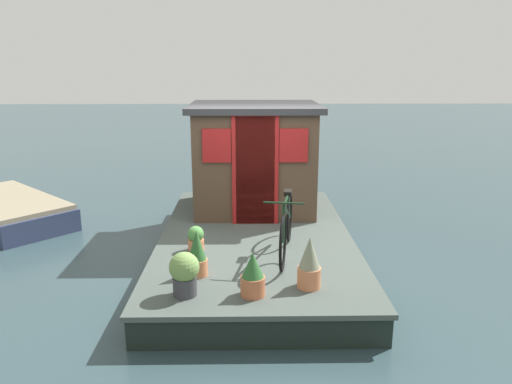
% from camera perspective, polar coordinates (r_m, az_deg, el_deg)
% --- Properties ---
extents(ground_plane, '(60.00, 60.00, 0.00)m').
position_cam_1_polar(ground_plane, '(7.49, -0.03, -7.87)').
color(ground_plane, '#2D4247').
extents(houseboat_deck, '(4.94, 2.81, 0.41)m').
position_cam_1_polar(houseboat_deck, '(7.42, -0.03, -6.39)').
color(houseboat_deck, '#424C47').
rests_on(houseboat_deck, ground_plane).
extents(houseboat_cabin, '(1.90, 2.16, 1.81)m').
position_cam_1_polar(houseboat_cabin, '(8.42, -0.18, 4.11)').
color(houseboat_cabin, '#4C3828').
rests_on(houseboat_cabin, houseboat_deck).
extents(bicycle, '(1.74, 0.50, 0.85)m').
position_cam_1_polar(bicycle, '(6.47, 3.55, -3.99)').
color(bicycle, black).
rests_on(bicycle, houseboat_deck).
extents(potted_plant_sage, '(0.27, 0.27, 0.50)m').
position_cam_1_polar(potted_plant_sage, '(5.40, -0.38, -9.65)').
color(potted_plant_sage, '#B2603D').
rests_on(potted_plant_sage, houseboat_deck).
extents(potted_plant_thyme, '(0.22, 0.22, 0.34)m').
position_cam_1_polar(potted_plant_thyme, '(6.72, -7.00, -5.38)').
color(potted_plant_thyme, '#C6754C').
rests_on(potted_plant_thyme, houseboat_deck).
extents(potted_plant_mint, '(0.27, 0.27, 0.60)m').
position_cam_1_polar(potted_plant_mint, '(5.60, 6.21, -8.26)').
color(potted_plant_mint, '#C6754C').
rests_on(potted_plant_mint, houseboat_deck).
extents(potted_plant_basil, '(0.25, 0.25, 0.57)m').
position_cam_1_polar(potted_plant_basil, '(5.92, -6.86, -7.16)').
color(potted_plant_basil, '#C6754C').
rests_on(potted_plant_basil, houseboat_deck).
extents(potted_plant_geranium, '(0.33, 0.33, 0.49)m').
position_cam_1_polar(potted_plant_geranium, '(5.45, -8.32, -9.24)').
color(potted_plant_geranium, '#38383D').
rests_on(potted_plant_geranium, houseboat_deck).
extents(dinghy_boat, '(2.96, 3.00, 0.47)m').
position_cam_1_polar(dinghy_boat, '(10.24, -26.76, -1.88)').
color(dinghy_boat, '#2D3856').
rests_on(dinghy_boat, ground_plane).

